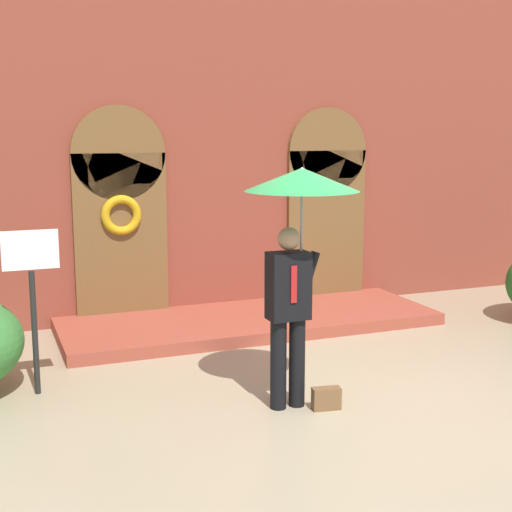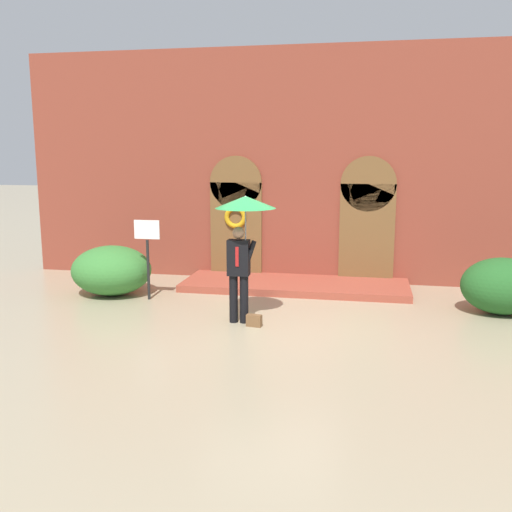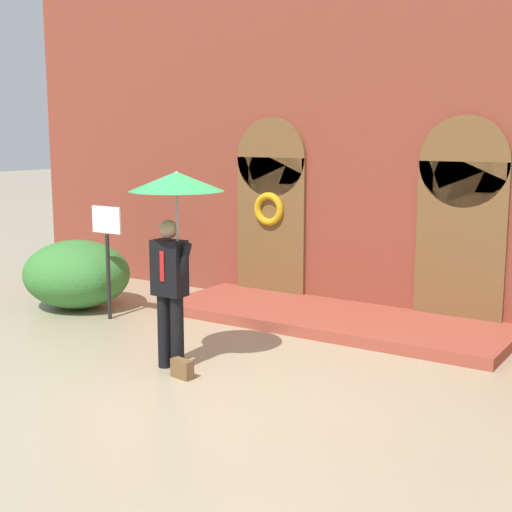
% 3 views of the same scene
% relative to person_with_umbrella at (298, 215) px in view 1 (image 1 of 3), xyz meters
% --- Properties ---
extents(ground_plane, '(80.00, 80.00, 0.00)m').
position_rel_person_with_umbrella_xyz_m(ground_plane, '(0.59, -0.19, -1.91)').
color(ground_plane, tan).
extents(building_facade, '(14.00, 2.30, 5.60)m').
position_rel_person_with_umbrella_xyz_m(building_facade, '(0.59, 3.96, 0.77)').
color(building_facade, brown).
rests_on(building_facade, ground).
extents(person_with_umbrella, '(1.10, 1.10, 2.36)m').
position_rel_person_with_umbrella_xyz_m(person_with_umbrella, '(0.00, 0.00, 0.00)').
color(person_with_umbrella, black).
rests_on(person_with_umbrella, ground).
extents(handbag, '(0.30, 0.16, 0.22)m').
position_rel_person_with_umbrella_xyz_m(handbag, '(0.23, -0.20, -1.80)').
color(handbag, brown).
rests_on(handbag, ground).
extents(sign_post, '(0.56, 0.06, 1.72)m').
position_rel_person_with_umbrella_xyz_m(sign_post, '(-2.38, 1.28, -0.75)').
color(sign_post, black).
rests_on(sign_post, ground).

